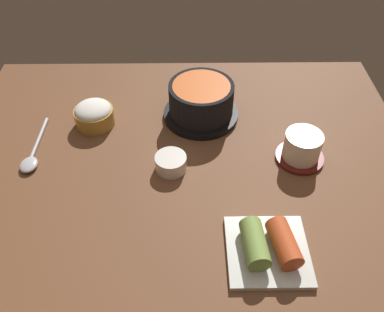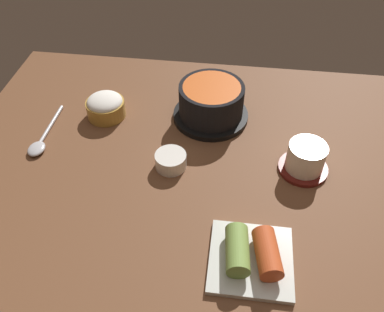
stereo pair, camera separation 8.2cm
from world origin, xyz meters
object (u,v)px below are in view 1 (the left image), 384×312
object	(u,v)px
tea_cup_with_saucer	(302,147)
kimchi_plate	(269,247)
banchan_cup_center	(171,162)
rice_bowl	(94,114)
spoon	(32,157)
stone_pot	(201,101)

from	to	relation	value
tea_cup_with_saucer	kimchi_plate	distance (cm)	25.43
banchan_cup_center	kimchi_plate	xyz separation A→B (cm)	(17.16, -20.38, 0.18)
rice_bowl	banchan_cup_center	distance (cm)	23.22
spoon	rice_bowl	bearing A→B (deg)	44.62
rice_bowl	stone_pot	bearing A→B (deg)	5.68
kimchi_plate	spoon	size ratio (longest dim) A/B	0.80
stone_pot	spoon	xyz separation A→B (cm)	(-36.39, -14.02, -3.76)
rice_bowl	kimchi_plate	xyz separation A→B (cm)	(35.15, -35.03, -0.88)
banchan_cup_center	spoon	bearing A→B (deg)	174.08
stone_pot	kimchi_plate	size ratio (longest dim) A/B	1.25
spoon	kimchi_plate	bearing A→B (deg)	-26.59
kimchi_plate	rice_bowl	bearing A→B (deg)	135.09
kimchi_plate	spoon	bearing A→B (deg)	153.41
stone_pot	kimchi_plate	distance (cm)	39.00
stone_pot	banchan_cup_center	world-z (taller)	stone_pot
banchan_cup_center	kimchi_plate	size ratio (longest dim) A/B	0.46
stone_pot	tea_cup_with_saucer	size ratio (longest dim) A/B	1.73
banchan_cup_center	kimchi_plate	distance (cm)	26.65
stone_pot	rice_bowl	world-z (taller)	stone_pot
tea_cup_with_saucer	kimchi_plate	world-z (taller)	tea_cup_with_saucer
stone_pot	tea_cup_with_saucer	xyz separation A→B (cm)	(20.65, -14.21, -1.19)
banchan_cup_center	kimchi_plate	bearing A→B (deg)	-49.90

